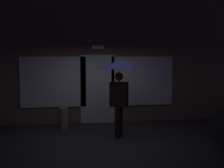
{
  "coord_description": "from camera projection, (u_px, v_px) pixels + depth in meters",
  "views": [
    {
      "loc": [
        -1.09,
        -7.99,
        2.2
      ],
      "look_at": [
        0.19,
        0.31,
        1.43
      ],
      "focal_mm": 51.01,
      "sensor_mm": 36.0,
      "label": 1
    }
  ],
  "objects": [
    {
      "name": "sidewalk_bollard",
      "position": [
        64.0,
        119.0,
        9.37
      ],
      "size": [
        0.27,
        0.27,
        0.65
      ],
      "primitive_type": "cylinder",
      "color": "slate",
      "rests_on": "ground"
    },
    {
      "name": "ground_plane",
      "position": [
        107.0,
        140.0,
        8.22
      ],
      "size": [
        18.0,
        18.0,
        0.0
      ],
      "primitive_type": "plane",
      "color": "#26262B"
    },
    {
      "name": "person_with_umbrella",
      "position": [
        119.0,
        76.0,
        8.44
      ],
      "size": [
        1.16,
        1.16,
        2.05
      ],
      "rotation": [
        0.0,
        0.0,
        2.65
      ],
      "color": "black",
      "rests_on": "ground"
    },
    {
      "name": "building_facade",
      "position": [
        97.0,
        57.0,
        10.34
      ],
      "size": [
        10.87,
        0.48,
        4.34
      ],
      "color": "brown",
      "rests_on": "ground"
    }
  ]
}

